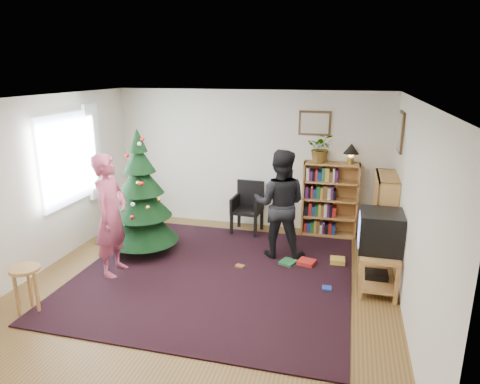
% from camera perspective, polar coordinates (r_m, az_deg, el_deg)
% --- Properties ---
extents(floor, '(5.00, 5.00, 0.00)m').
position_cam_1_polar(floor, '(5.99, -4.35, -12.32)').
color(floor, brown).
rests_on(floor, ground).
extents(ceiling, '(5.00, 5.00, 0.00)m').
position_cam_1_polar(ceiling, '(5.28, -4.93, 12.27)').
color(ceiling, white).
rests_on(ceiling, wall_back).
extents(wall_back, '(5.00, 0.02, 2.50)m').
position_cam_1_polar(wall_back, '(7.84, 1.29, 4.35)').
color(wall_back, silver).
rests_on(wall_back, floor).
extents(wall_front, '(5.00, 0.02, 2.50)m').
position_cam_1_polar(wall_front, '(3.42, -18.59, -12.67)').
color(wall_front, silver).
rests_on(wall_front, floor).
extents(wall_left, '(0.02, 5.00, 2.50)m').
position_cam_1_polar(wall_left, '(6.73, -25.22, 0.80)').
color(wall_left, silver).
rests_on(wall_left, floor).
extents(wall_right, '(0.02, 5.00, 2.50)m').
position_cam_1_polar(wall_right, '(5.29, 22.00, -2.71)').
color(wall_right, silver).
rests_on(wall_right, floor).
extents(rug, '(3.80, 3.60, 0.02)m').
position_cam_1_polar(rug, '(6.24, -3.46, -10.98)').
color(rug, black).
rests_on(rug, floor).
extents(window_pane, '(0.04, 1.20, 1.40)m').
position_cam_1_polar(window_pane, '(7.11, -22.26, 3.98)').
color(window_pane, silver).
rests_on(window_pane, wall_left).
extents(curtain, '(0.06, 0.35, 1.60)m').
position_cam_1_polar(curtain, '(7.65, -18.95, 5.09)').
color(curtain, white).
rests_on(curtain, wall_left).
extents(picture_back, '(0.55, 0.03, 0.42)m').
position_cam_1_polar(picture_back, '(7.53, 9.94, 9.02)').
color(picture_back, '#4C3319').
rests_on(picture_back, wall_back).
extents(picture_right, '(0.03, 0.50, 0.60)m').
position_cam_1_polar(picture_right, '(6.83, 20.65, 7.53)').
color(picture_right, '#4C3319').
rests_on(picture_right, wall_right).
extents(christmas_tree, '(1.10, 1.10, 2.00)m').
position_cam_1_polar(christmas_tree, '(6.85, -12.97, -1.44)').
color(christmas_tree, '#3F2816').
rests_on(christmas_tree, rug).
extents(bookshelf_back, '(0.95, 0.30, 1.30)m').
position_cam_1_polar(bookshelf_back, '(7.64, 11.91, -0.85)').
color(bookshelf_back, '#BF8944').
rests_on(bookshelf_back, floor).
extents(bookshelf_right, '(0.30, 0.95, 1.30)m').
position_cam_1_polar(bookshelf_right, '(7.00, 18.61, -2.94)').
color(bookshelf_right, '#BF8944').
rests_on(bookshelf_right, floor).
extents(tv_stand, '(0.49, 0.88, 0.55)m').
position_cam_1_polar(tv_stand, '(6.09, 17.83, -9.21)').
color(tv_stand, '#BF8944').
rests_on(tv_stand, floor).
extents(crt_tv, '(0.55, 0.59, 0.51)m').
position_cam_1_polar(crt_tv, '(5.91, 18.21, -4.95)').
color(crt_tv, black).
rests_on(crt_tv, tv_stand).
extents(armchair, '(0.52, 0.52, 0.91)m').
position_cam_1_polar(armchair, '(7.71, 1.11, -1.72)').
color(armchair, black).
rests_on(armchair, rug).
extents(stool, '(0.35, 0.35, 0.58)m').
position_cam_1_polar(stool, '(5.80, -26.66, -10.17)').
color(stool, '#BF8944').
rests_on(stool, floor).
extents(person_standing, '(0.45, 0.66, 1.76)m').
position_cam_1_polar(person_standing, '(6.24, -16.84, -3.00)').
color(person_standing, '#AA445F').
rests_on(person_standing, rug).
extents(person_by_chair, '(0.84, 0.66, 1.70)m').
position_cam_1_polar(person_by_chair, '(6.58, 5.34, -1.63)').
color(person_by_chair, black).
rests_on(person_by_chair, rug).
extents(potted_plant, '(0.46, 0.40, 0.50)m').
position_cam_1_polar(potted_plant, '(7.45, 10.76, 5.79)').
color(potted_plant, gray).
rests_on(potted_plant, bookshelf_back).
extents(table_lamp, '(0.26, 0.26, 0.35)m').
position_cam_1_polar(table_lamp, '(7.44, 14.61, 5.43)').
color(table_lamp, '#A57F33').
rests_on(table_lamp, bookshelf_back).
extents(floor_clutter, '(1.60, 1.06, 0.08)m').
position_cam_1_polar(floor_clutter, '(6.43, 7.92, -9.95)').
color(floor_clutter, '#A51E19').
rests_on(floor_clutter, rug).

